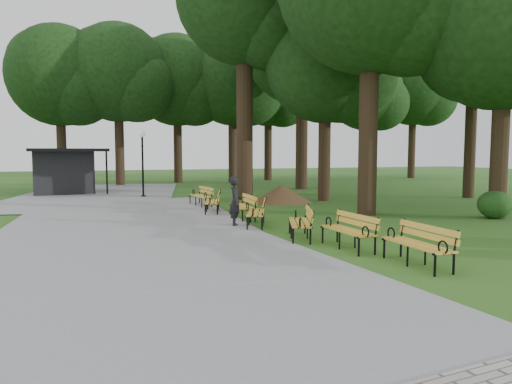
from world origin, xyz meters
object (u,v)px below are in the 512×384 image
object	(u,v)px
lamp_post	(142,150)
bench_0	(417,245)
bench_4	(243,207)
bench_3	(256,213)
bench_5	(212,202)
lawn_tree_1	(325,63)
kiosk	(63,171)
bench_2	(299,223)
bench_6	(200,196)
dirt_mound	(282,194)
lawn_tree_4	(302,46)
person	(235,202)
lawn_tree_3	(505,18)
bench_1	(347,231)
lawn_tree_5	(474,47)

from	to	relation	value
lamp_post	bench_0	xyz separation A→B (m)	(4.13, -16.77, -2.01)
bench_0	bench_4	world-z (taller)	same
bench_3	bench_5	world-z (taller)	same
bench_3	lawn_tree_1	size ratio (longest dim) A/B	0.20
kiosk	lawn_tree_1	world-z (taller)	lawn_tree_1
bench_2	bench_6	world-z (taller)	same
dirt_mound	lawn_tree_1	distance (m)	6.60
lawn_tree_4	kiosk	bearing A→B (deg)	176.32
person	lawn_tree_3	bearing A→B (deg)	-77.49
lamp_post	bench_2	bearing A→B (deg)	-77.04
lawn_tree_4	lawn_tree_1	bearing A→B (deg)	-105.11
bench_0	bench_3	size ratio (longest dim) A/B	1.00
person	lawn_tree_4	distance (m)	17.53
lamp_post	person	bearing A→B (deg)	-79.57
bench_1	bench_6	bearing A→B (deg)	-174.00
lawn_tree_3	bench_5	bearing A→B (deg)	154.34
bench_2	bench_0	bearing A→B (deg)	36.54
bench_1	bench_4	world-z (taller)	same
bench_5	lawn_tree_3	world-z (taller)	lawn_tree_3
lawn_tree_1	lawn_tree_3	distance (m)	8.06
bench_1	lawn_tree_1	world-z (taller)	lawn_tree_1
bench_0	lawn_tree_3	distance (m)	10.99
bench_0	lawn_tree_4	bearing A→B (deg)	162.22
bench_3	lawn_tree_5	world-z (taller)	lawn_tree_5
kiosk	lamp_post	xyz separation A→B (m)	(4.09, -3.47, 1.17)
bench_0	lawn_tree_5	world-z (taller)	lawn_tree_5
bench_6	bench_2	bearing A→B (deg)	-0.00
bench_0	bench_4	bearing A→B (deg)	-169.59
bench_5	bench_6	bearing A→B (deg)	-165.03
lawn_tree_1	lawn_tree_3	xyz separation A→B (m)	(3.16, -7.40, 0.40)
bench_6	lawn_tree_5	distance (m)	15.69
bench_4	bench_0	bearing A→B (deg)	12.76
bench_0	lamp_post	bearing A→B (deg)	-166.81
lamp_post	bench_5	world-z (taller)	lamp_post
bench_0	lawn_tree_1	bearing A→B (deg)	161.10
lamp_post	bench_6	distance (m)	5.63
person	bench_5	distance (m)	3.43
bench_2	bench_3	distance (m)	2.38
lawn_tree_4	lawn_tree_5	bearing A→B (deg)	-53.72
person	dirt_mound	world-z (taller)	person
person	lawn_tree_1	bearing A→B (deg)	-25.68
kiosk	lawn_tree_4	world-z (taller)	lawn_tree_4
lamp_post	bench_0	world-z (taller)	lamp_post
person	bench_5	bearing A→B (deg)	18.45
bench_3	bench_6	size ratio (longest dim) A/B	1.00
lamp_post	bench_4	distance (m)	9.75
bench_1	dirt_mound	bearing A→B (deg)	164.28
lawn_tree_3	bench_2	bearing A→B (deg)	-169.98
bench_6	lamp_post	bearing A→B (deg)	-164.28
bench_4	bench_6	bearing A→B (deg)	-170.13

